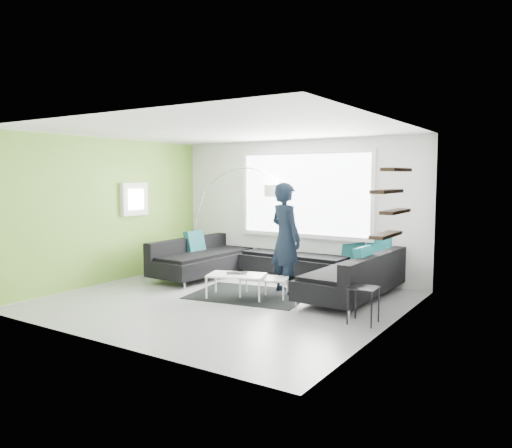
{
  "coord_description": "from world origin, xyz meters",
  "views": [
    {
      "loc": [
        4.85,
        -6.51,
        2.05
      ],
      "look_at": [
        0.05,
        0.9,
        1.21
      ],
      "focal_mm": 35.0,
      "sensor_mm": 36.0,
      "label": 1
    }
  ],
  "objects_px": {
    "laptop": "(237,273)",
    "side_table": "(363,305)",
    "person": "(286,238)",
    "sectional_sofa": "(274,264)",
    "coffee_table": "(250,286)",
    "arc_lamp": "(196,219)"
  },
  "relations": [
    {
      "from": "sectional_sofa",
      "to": "coffee_table",
      "type": "distance_m",
      "value": 1.03
    },
    {
      "from": "sectional_sofa",
      "to": "coffee_table",
      "type": "height_order",
      "value": "sectional_sofa"
    },
    {
      "from": "side_table",
      "to": "person",
      "type": "xyz_separation_m",
      "value": [
        -1.85,
        1.06,
        0.72
      ]
    },
    {
      "from": "sectional_sofa",
      "to": "side_table",
      "type": "distance_m",
      "value": 2.71
    },
    {
      "from": "person",
      "to": "laptop",
      "type": "distance_m",
      "value": 1.08
    },
    {
      "from": "sectional_sofa",
      "to": "arc_lamp",
      "type": "relative_size",
      "value": 1.93
    },
    {
      "from": "person",
      "to": "laptop",
      "type": "xyz_separation_m",
      "value": [
        -0.5,
        -0.78,
        -0.56
      ]
    },
    {
      "from": "sectional_sofa",
      "to": "side_table",
      "type": "xyz_separation_m",
      "value": [
        2.3,
        -1.43,
        -0.15
      ]
    },
    {
      "from": "coffee_table",
      "to": "person",
      "type": "bearing_deg",
      "value": 43.95
    },
    {
      "from": "coffee_table",
      "to": "arc_lamp",
      "type": "xyz_separation_m",
      "value": [
        -2.44,
        1.52,
        0.93
      ]
    },
    {
      "from": "side_table",
      "to": "laptop",
      "type": "xyz_separation_m",
      "value": [
        -2.36,
        0.28,
        0.16
      ]
    },
    {
      "from": "person",
      "to": "coffee_table",
      "type": "bearing_deg",
      "value": 87.06
    },
    {
      "from": "sectional_sofa",
      "to": "laptop",
      "type": "height_order",
      "value": "sectional_sofa"
    },
    {
      "from": "sectional_sofa",
      "to": "person",
      "type": "bearing_deg",
      "value": -37.1
    },
    {
      "from": "side_table",
      "to": "person",
      "type": "relative_size",
      "value": 0.27
    },
    {
      "from": "coffee_table",
      "to": "side_table",
      "type": "height_order",
      "value": "side_table"
    },
    {
      "from": "sectional_sofa",
      "to": "arc_lamp",
      "type": "bearing_deg",
      "value": 169.63
    },
    {
      "from": "coffee_table",
      "to": "sectional_sofa",
      "type": "bearing_deg",
      "value": 77.73
    },
    {
      "from": "sectional_sofa",
      "to": "coffee_table",
      "type": "xyz_separation_m",
      "value": [
        0.12,
        -1.0,
        -0.2
      ]
    },
    {
      "from": "person",
      "to": "sectional_sofa",
      "type": "bearing_deg",
      "value": -15.42
    },
    {
      "from": "laptop",
      "to": "side_table",
      "type": "bearing_deg",
      "value": -41.47
    },
    {
      "from": "arc_lamp",
      "to": "person",
      "type": "distance_m",
      "value": 2.9
    }
  ]
}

